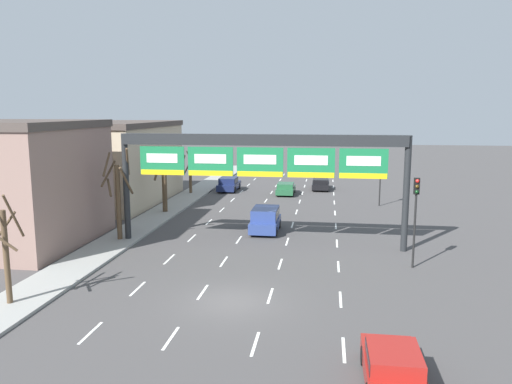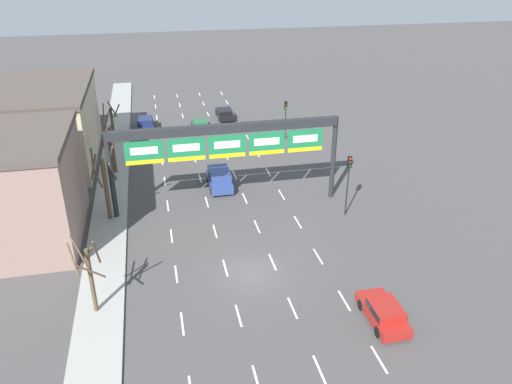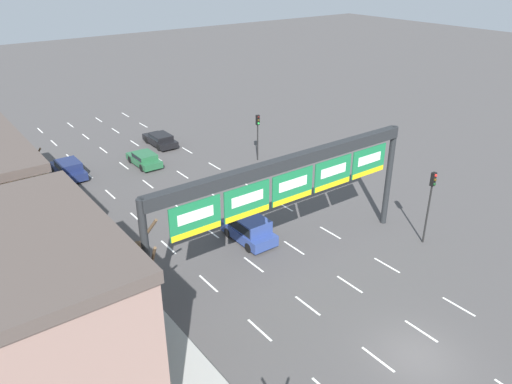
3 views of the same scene
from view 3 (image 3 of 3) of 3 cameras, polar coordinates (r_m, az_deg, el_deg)
ground_plane at (r=26.35m, az=17.92°, el=-17.46°), size 220.00×220.00×0.00m
lane_dashes at (r=33.85m, az=-0.54°, el=-5.48°), size 10.02×67.00×0.01m
sign_gantry at (r=28.47m, az=3.88°, el=1.72°), size 18.51×0.70×7.22m
car_black at (r=51.23m, az=-10.87°, el=5.95°), size 1.87×4.42×1.22m
car_green at (r=46.52m, az=-12.64°, el=3.75°), size 1.83×4.10×1.22m
suv_blue at (r=33.31m, az=-0.80°, el=-4.09°), size 1.97×4.02×1.76m
car_navy at (r=45.86m, az=-20.64°, el=2.54°), size 1.95×4.41×1.49m
traffic_light_near_gantry at (r=45.80m, az=0.21°, el=7.31°), size 0.30×0.35×4.34m
traffic_light_mid_block at (r=33.77m, az=19.37°, el=-0.20°), size 0.30×0.35×5.08m
tree_bare_second at (r=33.29m, az=-19.75°, el=-2.33°), size 1.06×1.49×5.47m
tree_bare_third at (r=25.30m, az=-13.04°, el=-9.41°), size 1.96×1.85×6.17m
tree_bare_furthest at (r=42.16m, az=-24.40°, el=2.16°), size 1.96×1.91×4.44m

